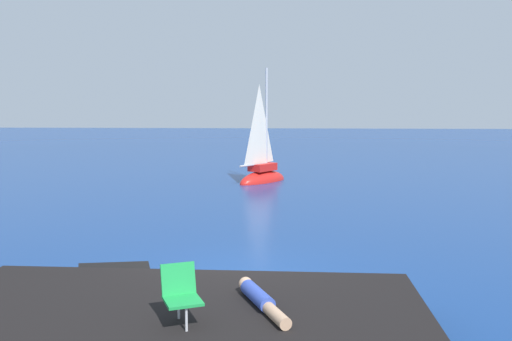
% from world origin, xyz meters
% --- Properties ---
extents(ground_plane, '(160.00, 160.00, 0.00)m').
position_xyz_m(ground_plane, '(0.00, 0.00, 0.00)').
color(ground_plane, navy).
extents(shore_ledge, '(7.48, 4.13, 0.60)m').
position_xyz_m(shore_ledge, '(-0.51, -3.48, 0.30)').
color(shore_ledge, black).
rests_on(shore_ledge, ground).
extents(boulder_seaward, '(1.74, 1.62, 1.02)m').
position_xyz_m(boulder_seaward, '(-2.23, -1.06, 0.00)').
color(boulder_seaward, black).
rests_on(boulder_seaward, ground).
extents(boulder_inland, '(1.87, 1.85, 0.92)m').
position_xyz_m(boulder_inland, '(-2.12, -1.51, 0.00)').
color(boulder_inland, black).
rests_on(boulder_inland, ground).
extents(sailboat_near, '(2.66, 3.15, 5.92)m').
position_xyz_m(sailboat_near, '(-0.30, 14.92, 0.32)').
color(sailboat_near, red).
rests_on(sailboat_near, ground).
extents(person_sunbather, '(0.87, 1.65, 0.25)m').
position_xyz_m(person_sunbather, '(0.72, -3.23, 0.72)').
color(person_sunbather, '#334CB2').
rests_on(person_sunbather, shore_ledge).
extents(beach_chair, '(0.68, 0.74, 0.80)m').
position_xyz_m(beach_chair, '(-0.34, -3.92, 1.04)').
color(beach_chair, green).
rests_on(beach_chair, shore_ledge).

